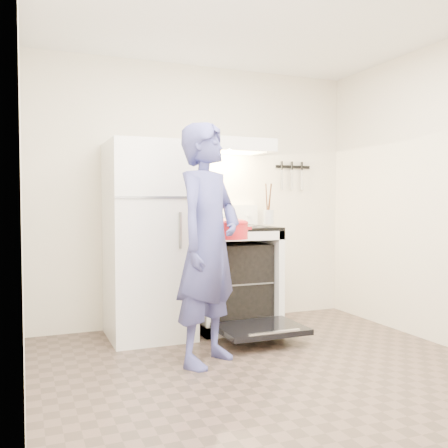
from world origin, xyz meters
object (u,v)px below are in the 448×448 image
(person, at_px, (208,244))
(dutch_oven, at_px, (231,231))
(refrigerator, at_px, (149,240))
(tea_kettle, at_px, (199,213))
(stove_body, at_px, (233,279))

(person, distance_m, dutch_oven, 0.48)
(person, height_order, dutch_oven, person)
(refrigerator, relative_size, tea_kettle, 6.51)
(stove_body, distance_m, person, 1.14)
(refrigerator, distance_m, stove_body, 0.90)
(refrigerator, bearing_deg, dutch_oven, -43.24)
(tea_kettle, distance_m, dutch_oven, 0.71)
(stove_body, height_order, tea_kettle, tea_kettle)
(refrigerator, height_order, person, person)
(stove_body, xyz_separation_m, dutch_oven, (-0.25, -0.55, 0.49))
(refrigerator, relative_size, person, 0.97)
(refrigerator, height_order, tea_kettle, refrigerator)
(person, bearing_deg, tea_kettle, 37.51)
(refrigerator, height_order, dutch_oven, refrigerator)
(refrigerator, xyz_separation_m, stove_body, (0.81, 0.02, -0.39))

